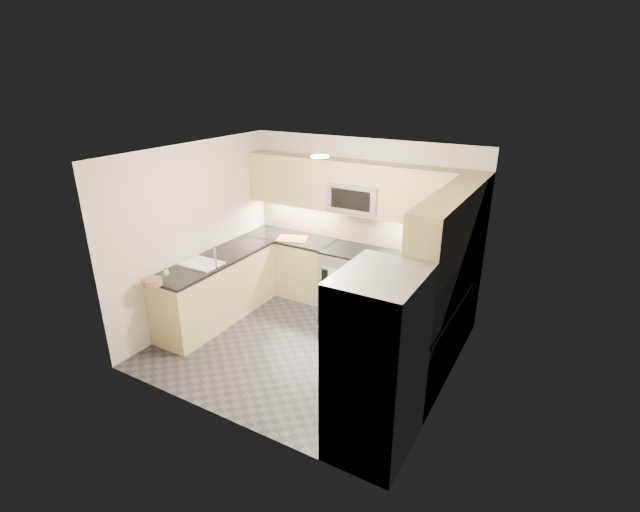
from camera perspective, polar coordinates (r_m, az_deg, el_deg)
The scene contains 36 objects.
floor at distance 6.22m, azimuth -1.63°, elevation -10.95°, with size 3.60×3.20×0.00m, color black.
ceiling at distance 5.30m, azimuth -1.93°, elevation 12.44°, with size 3.60×3.20×0.02m, color beige.
wall_back at distance 6.97m, azimuth 5.13°, elevation 4.06°, with size 3.60×0.02×2.50m, color #BAB2A2.
wall_front at distance 4.49m, azimuth -12.57°, elevation -6.81°, with size 3.60×0.02×2.50m, color #BAB2A2.
wall_left at distance 6.71m, azimuth -15.02°, elevation 2.66°, with size 0.02×3.20×2.50m, color #BAB2A2.
wall_right at distance 5.02m, azimuth 16.10°, elevation -4.00°, with size 0.02×3.20×2.50m, color #BAB2A2.
base_cab_back_left at distance 7.50m, azimuth -3.62°, elevation -1.11°, with size 1.42×0.60×0.90m, color tan.
base_cab_back_right at distance 6.65m, azimuth 12.35°, elevation -4.71°, with size 1.42×0.60×0.90m, color tan.
base_cab_right at distance 5.58m, azimuth 12.64°, elevation -10.21°, with size 0.60×1.70×0.90m, color tan.
base_cab_peninsula at distance 6.81m, azimuth -12.55°, elevation -4.10°, with size 0.60×2.00×0.90m, color tan.
countertop_back_left at distance 7.33m, azimuth -3.71°, elevation 2.27°, with size 1.42×0.63×0.04m, color black.
countertop_back_right at distance 6.46m, azimuth 12.68°, elevation -0.97°, with size 1.42×0.63×0.04m, color black.
countertop_right at distance 5.35m, azimuth 13.05°, elevation -5.93°, with size 0.63×1.70×0.04m, color black.
countertop_peninsula at distance 6.62m, azimuth -12.88°, elevation -0.44°, with size 0.63×2.00×0.04m, color black.
upper_cab_back at distance 6.67m, azimuth 4.65°, elevation 8.38°, with size 3.60×0.35×0.75m, color tan.
upper_cab_right at distance 5.09m, azimuth 15.66°, elevation 3.43°, with size 0.35×1.95×0.75m, color tan.
backsplash_back at distance 6.99m, azimuth 5.09°, elevation 3.62°, with size 3.60×0.01×0.51m, color tan.
backsplash_right at distance 5.44m, azimuth 17.20°, elevation -2.69°, with size 0.01×2.30×0.51m, color tan.
gas_range at distance 6.98m, azimuth 3.78°, elevation -2.87°, with size 0.76×0.65×0.91m, color #999CA0.
range_cooktop at distance 6.81m, azimuth 3.87°, elevation 0.66°, with size 0.76×0.65×0.03m, color black.
oven_door_glass at distance 6.72m, azimuth 2.53°, elevation -3.92°, with size 0.62×0.02×0.45m, color black.
oven_handle at distance 6.59m, azimuth 2.49°, elevation -1.87°, with size 0.02×0.02×0.60m, color #B2B5BA.
microwave at distance 6.68m, azimuth 4.52°, elevation 7.30°, with size 0.76×0.40×0.40m, color #989A9F.
microwave_door at distance 6.50m, azimuth 3.73°, elevation 6.91°, with size 0.60×0.01×0.28m, color black.
refrigerator at distance 4.31m, azimuth 7.00°, elevation -13.12°, with size 0.70×0.90×1.80m, color #9FA2A7.
fridge_handle_left at distance 4.28m, azimuth 1.40°, elevation -12.45°, with size 0.02×0.02×1.20m, color #B2B5BA.
fridge_handle_right at distance 4.55m, azimuth 3.60°, elevation -10.22°, with size 0.02×0.02×1.20m, color #B2B5BA.
sink_basin at distance 6.47m, azimuth -14.32°, elevation -1.49°, with size 0.52×0.38×0.16m, color white.
faucet at distance 6.23m, azimuth -12.75°, elevation -0.27°, with size 0.03×0.03×0.28m, color silver.
utensil_bowl at distance 6.33m, azimuth 16.40°, elevation -0.92°, with size 0.25×0.25×0.14m, color #64C052.
cutting_board at distance 7.20m, azimuth -3.43°, elevation 2.15°, with size 0.45×0.31×0.01m, color #EA4316.
fruit_basket at distance 5.98m, azimuth -19.95°, elevation -3.04°, with size 0.23×0.23×0.08m, color #8B6141.
fruit_apple at distance 6.08m, azimuth -18.41°, elevation -1.67°, with size 0.06×0.06×0.06m, color maroon.
fruit_pear at distance 6.01m, azimuth -18.42°, elevation -1.97°, with size 0.07×0.07×0.07m, color #6ABE51.
dish_towel_check at distance 6.68m, azimuth 1.70°, elevation -3.11°, with size 0.18×0.02×0.35m, color silver.
dish_towel_blue at distance 6.61m, azimuth 3.09°, elevation -3.44°, with size 0.20×0.02×0.39m, color #2F4882.
Camera 1 is at (2.75, -4.45, 3.35)m, focal length 26.00 mm.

